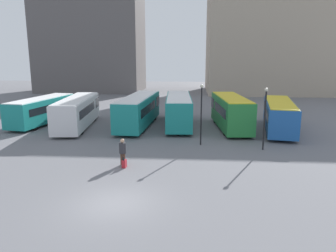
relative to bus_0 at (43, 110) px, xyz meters
name	(u,v)px	position (x,y,z in m)	size (l,w,h in m)	color
ground_plane	(115,203)	(12.52, -19.10, -1.56)	(160.00, 160.00, 0.00)	slate
building_block_right	(282,36)	(34.02, 34.43, 9.60)	(29.36, 17.39, 22.32)	tan
bus_0	(43,110)	(0.00, 0.00, 0.00)	(3.96, 9.97, 2.88)	#19847F
bus_1	(77,111)	(4.40, -1.33, 0.11)	(3.71, 11.16, 3.08)	silver
bus_2	(139,110)	(10.71, -0.27, 0.18)	(3.28, 11.58, 3.20)	#19847F
bus_3	(179,109)	(14.94, 0.16, 0.18)	(3.09, 10.83, 3.22)	#19847F
bus_4	(231,111)	(20.33, -0.95, 0.22)	(3.45, 9.80, 3.31)	#237A38
bus_5	(279,115)	(25.06, -1.46, 0.04)	(4.35, 10.95, 2.94)	#1E56A3
traveler	(123,150)	(11.70, -13.19, -0.46)	(0.54, 0.54, 1.87)	#4C3828
suitcase	(124,164)	(11.89, -13.67, -1.29)	(0.30, 0.41, 0.76)	#B7232D
lamp_post_0	(265,113)	(22.07, -8.64, 1.39)	(0.28, 0.28, 4.94)	black
lamp_post_1	(201,109)	(17.14, -7.56, 1.46)	(0.28, 0.28, 5.08)	black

